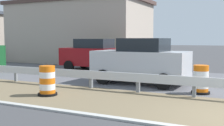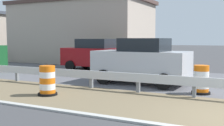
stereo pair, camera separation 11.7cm
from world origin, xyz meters
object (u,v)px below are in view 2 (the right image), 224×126
object	(u,v)px
car_trailing_far_lane	(142,61)
traffic_barrel_close	(47,82)
car_mid_far_lane	(98,55)
traffic_barrel_nearest	(201,81)
utility_pole_near	(93,8)

from	to	relation	value
car_trailing_far_lane	traffic_barrel_close	bearing A→B (deg)	63.75
car_mid_far_lane	traffic_barrel_nearest	bearing A→B (deg)	-33.55
traffic_barrel_nearest	utility_pole_near	xyz separation A→B (m)	(7.35, 8.76, 3.77)
car_mid_far_lane	utility_pole_near	world-z (taller)	utility_pole_near
traffic_barrel_nearest	traffic_barrel_close	size ratio (longest dim) A/B	0.99
traffic_barrel_nearest	utility_pole_near	size ratio (longest dim) A/B	0.13
traffic_barrel_nearest	car_mid_far_lane	bearing A→B (deg)	56.14
car_mid_far_lane	utility_pole_near	bearing A→B (deg)	125.06
traffic_barrel_nearest	utility_pole_near	world-z (taller)	utility_pole_near
utility_pole_near	traffic_barrel_close	bearing A→B (deg)	-158.21
car_trailing_far_lane	utility_pole_near	distance (m)	9.23
car_trailing_far_lane	utility_pole_near	xyz separation A→B (m)	(6.18, 6.06, 3.23)
traffic_barrel_close	car_mid_far_lane	distance (m)	7.56
traffic_barrel_close	car_trailing_far_lane	size ratio (longest dim) A/B	0.25
traffic_barrel_nearest	utility_pole_near	distance (m)	12.04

